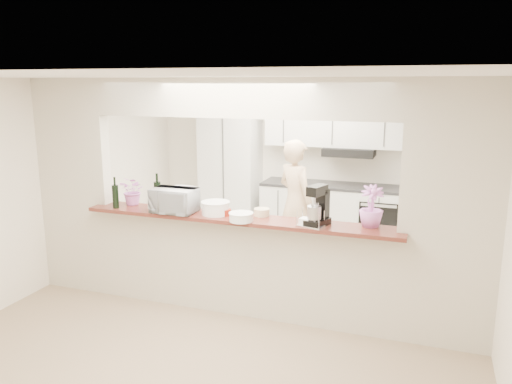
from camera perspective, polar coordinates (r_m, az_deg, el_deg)
The scene contains 19 objects.
floor at distance 5.59m, azimuth -1.90°, elevation -13.56°, with size 6.00×6.00×0.00m, color #9F856C.
tile_overlay at distance 6.94m, azimuth 2.80°, elevation -8.22°, with size 5.00×2.90×0.01m, color beige.
partition at distance 5.12m, azimuth -2.02°, elevation 1.53°, with size 5.00×0.15×2.50m.
bar_counter at distance 5.36m, azimuth -1.96°, elevation -8.04°, with size 3.40×0.38×1.09m.
kitchen_cabinets at distance 7.82m, azimuth 4.04°, elevation 1.50°, with size 3.15×0.62×2.25m.
refrigerator at distance 7.51m, azimuth 20.56°, elevation -0.70°, with size 0.75×0.70×1.70m, color #A7A7AC.
flower_left at distance 5.81m, azimuth -13.85°, elevation 0.14°, with size 0.29×0.25×0.32m, color #D771C0.
wine_bottle_a at distance 5.70m, azimuth -15.77°, elevation -0.44°, with size 0.07×0.07×0.35m.
wine_bottle_b at distance 5.67m, azimuth -11.19°, elevation -0.18°, with size 0.08×0.08×0.38m.
toaster_oven at distance 5.38m, azimuth -9.34°, elevation -0.96°, with size 0.47×0.32×0.26m, color #BCBCC1.
serving_bowls at distance 5.51m, azimuth -8.59°, elevation -0.76°, with size 0.32×0.32×0.23m, color white.
plate_stack_a at distance 5.26m, azimuth -4.65°, elevation -1.83°, with size 0.30×0.30×0.14m.
plate_stack_b at distance 4.99m, azimuth -1.72°, elevation -2.87°, with size 0.25×0.25×0.09m.
red_bowl at distance 5.23m, azimuth -3.64°, elevation -2.30°, with size 0.14×0.14×0.07m, color maroon.
tan_bowl at distance 5.20m, azimuth 0.66°, elevation -2.31°, with size 0.16×0.16×0.08m, color beige.
utensil_caddy at distance 4.82m, azimuth 6.25°, elevation -2.83°, with size 0.27×0.19×0.23m.
stand_mixer at distance 4.86m, azimuth 7.10°, elevation -1.75°, with size 0.25×0.31×0.40m.
flower_right at distance 4.90m, azimuth 13.06°, elevation -1.60°, with size 0.23×0.23×0.40m, color #B667C0.
person at distance 6.76m, azimuth 4.54°, elevation -1.28°, with size 0.62×0.41×1.71m, color #D6B28B.
Camera 1 is at (1.84, -4.68, 2.45)m, focal length 35.00 mm.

